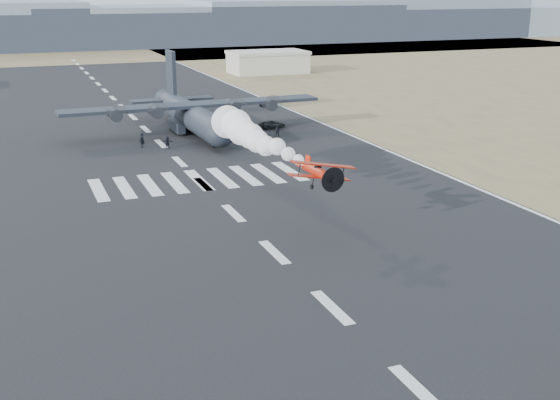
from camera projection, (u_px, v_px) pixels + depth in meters
ground at (420, 391)px, 41.02m from camera, size 500.00×500.00×0.00m
scrub_far at (66, 53)px, 245.97m from camera, size 500.00×80.00×0.00m
runway_markings at (180, 162)px, 94.48m from camera, size 60.00×260.00×0.01m
ridge_seg_d at (57, 30)px, 270.80m from camera, size 150.00×50.00×13.00m
ridge_seg_e at (219, 24)px, 293.05m from camera, size 150.00×50.00×15.00m
ridge_seg_f at (358, 19)px, 315.29m from camera, size 150.00×50.00×17.00m
ridge_seg_g at (478, 21)px, 338.41m from camera, size 150.00×50.00×13.00m
hangar_right at (268, 62)px, 189.75m from camera, size 20.50×12.50×5.90m
aerobatic_biplane at (320, 172)px, 64.67m from camera, size 6.42×5.80×3.03m
smoke_trail at (243, 129)px, 83.12m from camera, size 4.08×25.00×4.08m
transport_aircraft at (190, 113)px, 112.94m from camera, size 41.68×34.35×12.06m
support_vehicle at (273, 124)px, 116.75m from camera, size 4.74×2.70×1.25m
crew_a at (198, 132)px, 109.96m from camera, size 0.49×0.59×1.59m
crew_b at (251, 133)px, 108.58m from camera, size 0.82×0.51×1.69m
crew_c at (202, 133)px, 109.25m from camera, size 0.54×1.04×1.57m
crew_d at (142, 142)px, 102.44m from camera, size 0.97×0.51×1.64m
crew_e at (142, 138)px, 105.13m from camera, size 0.92×0.92×1.65m
crew_f at (167, 142)px, 102.07m from camera, size 1.70×1.02×1.74m
crew_g at (237, 134)px, 107.47m from camera, size 0.74×0.82×1.87m
crew_h at (278, 130)px, 110.10m from camera, size 1.05×0.81×1.90m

